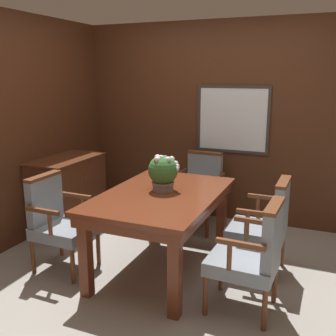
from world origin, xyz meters
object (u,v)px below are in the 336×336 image
object	(u,v)px
chair_left_near	(58,220)
chair_right_near	(252,254)
dining_table	(162,203)
chair_right_far	(265,223)
chair_head_far	(201,188)
potted_plant	(163,172)
sideboard_cabinet	(68,194)

from	to	relation	value
chair_left_near	chair_right_near	distance (m)	1.83
dining_table	chair_right_far	bearing A→B (deg)	19.80
chair_head_far	potted_plant	world-z (taller)	potted_plant
chair_head_far	sideboard_cabinet	size ratio (longest dim) A/B	0.97
dining_table	chair_right_near	distance (m)	0.99
dining_table	potted_plant	size ratio (longest dim) A/B	4.47
chair_right_near	potted_plant	world-z (taller)	potted_plant
chair_right_far	potted_plant	xyz separation A→B (m)	(-0.91, -0.24, 0.45)
dining_table	chair_head_far	distance (m)	1.20
chair_left_near	chair_right_far	size ratio (longest dim) A/B	1.00
chair_left_near	sideboard_cabinet	distance (m)	0.97
chair_right_near	sideboard_cabinet	bearing A→B (deg)	-107.68
dining_table	potted_plant	bearing A→B (deg)	103.25
potted_plant	chair_right_far	bearing A→B (deg)	15.03
chair_head_far	sideboard_cabinet	xyz separation A→B (m)	(-1.41, -0.70, -0.05)
chair_right_near	dining_table	bearing A→B (deg)	-109.27
chair_head_far	chair_right_near	xyz separation A→B (m)	(0.92, -1.54, 0.00)
sideboard_cabinet	chair_left_near	bearing A→B (deg)	-58.67
chair_right_near	sideboard_cabinet	xyz separation A→B (m)	(-2.33, 0.85, -0.05)
chair_left_near	chair_right_far	bearing A→B (deg)	-68.96
chair_right_far	chair_right_near	bearing A→B (deg)	1.91
dining_table	chair_right_near	world-z (taller)	chair_right_near
chair_right_near	sideboard_cabinet	world-z (taller)	chair_right_near
chair_left_near	chair_right_far	distance (m)	1.93
chair_head_far	potted_plant	xyz separation A→B (m)	(-0.01, -1.11, 0.45)
chair_right_near	potted_plant	xyz separation A→B (m)	(-0.93, 0.44, 0.45)
chair_head_far	chair_right_far	bearing A→B (deg)	-40.93
potted_plant	sideboard_cabinet	size ratio (longest dim) A/B	0.37
chair_left_near	sideboard_cabinet	size ratio (longest dim) A/B	0.97
chair_right_far	sideboard_cabinet	distance (m)	2.32
sideboard_cabinet	chair_right_far	bearing A→B (deg)	-4.10
chair_left_near	chair_head_far	world-z (taller)	same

